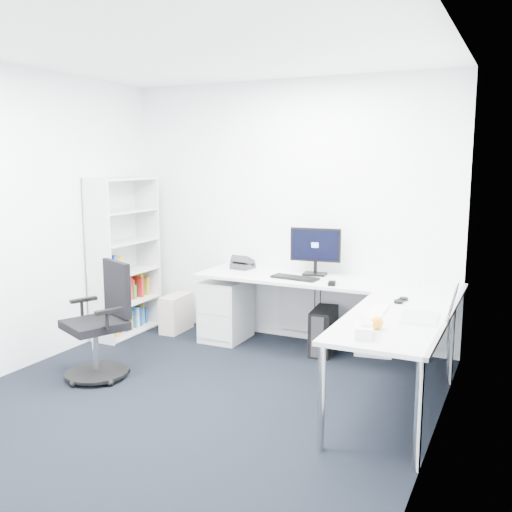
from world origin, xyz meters
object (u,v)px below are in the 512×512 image
at_px(laptop, 421,302).
at_px(l_desk, 311,325).
at_px(monitor, 315,251).
at_px(task_chair, 94,322).
at_px(bookshelf, 124,257).

bearing_deg(laptop, l_desk, 143.07).
relative_size(monitor, laptop, 1.39).
bearing_deg(laptop, task_chair, -174.83).
relative_size(bookshelf, laptop, 4.67).
xyz_separation_m(bookshelf, task_chair, (0.60, -1.18, -0.35)).
bearing_deg(laptop, bookshelf, 163.13).
height_order(bookshelf, monitor, bookshelf).
bearing_deg(l_desk, bookshelf, 178.68).
height_order(bookshelf, laptop, bookshelf).
bearing_deg(l_desk, monitor, 106.89).
height_order(monitor, laptop, monitor).
bearing_deg(monitor, bookshelf, -174.66).
bearing_deg(task_chair, l_desk, 59.87).
height_order(l_desk, monitor, monitor).
bearing_deg(l_desk, laptop, -33.19).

